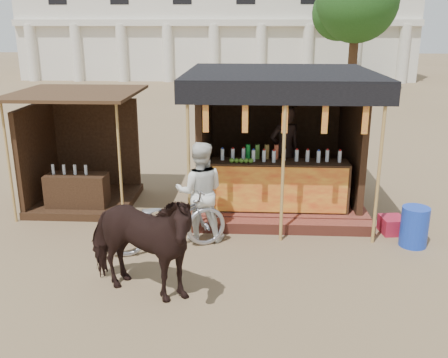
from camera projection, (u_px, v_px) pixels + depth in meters
The scene contains 11 objects.
ground at pixel (218, 282), 7.37m from camera, with size 120.00×120.00×0.00m, color #846B4C.
main_stall at pixel (278, 157), 10.21m from camera, with size 3.60×3.61×2.78m.
secondary_stall at pixel (76, 165), 10.36m from camera, with size 2.40×2.40×2.38m.
cow at pixel (138, 244), 6.77m from camera, with size 0.86×1.89×1.59m, color black.
motorbike at pixel (167, 221), 8.26m from camera, with size 0.71×2.02×1.06m, color #9F9FA7.
bystander at pixel (200, 192), 8.59m from camera, with size 0.86×0.67×1.76m, color silver.
blue_barrel at pixel (414, 227), 8.48m from camera, with size 0.46×0.46×0.70m, color #183BBA.
red_crate at pixel (392, 225), 9.07m from camera, with size 0.40×0.44×0.30m, color #A11A31.
cooler at pixel (329, 208), 9.67m from camera, with size 0.74×0.61×0.46m.
background_building at pixel (218, 19), 34.82m from camera, with size 26.00×7.45×8.18m.
tree at pixel (353, 4), 26.78m from camera, with size 4.50×4.40×7.00m.
Camera 1 is at (0.45, -6.56, 3.66)m, focal length 40.00 mm.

